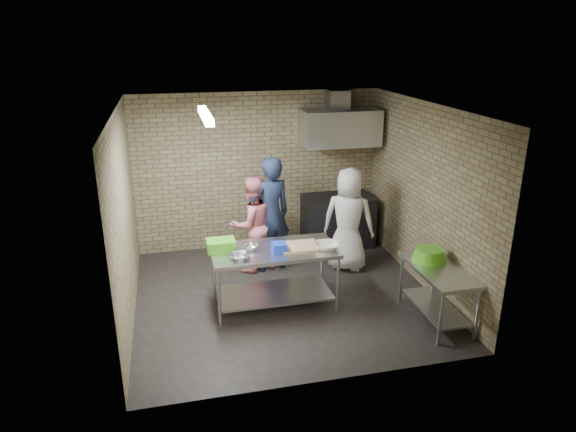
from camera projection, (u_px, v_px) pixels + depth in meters
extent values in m
plane|color=black|center=(284.00, 295.00, 7.49)|extent=(4.20, 4.20, 0.00)
plane|color=black|center=(284.00, 108.00, 6.58)|extent=(4.20, 4.20, 0.00)
cube|color=#93885B|center=(258.00, 171.00, 8.87)|extent=(4.20, 0.06, 2.70)
cube|color=#93885B|center=(328.00, 270.00, 5.20)|extent=(4.20, 0.06, 2.70)
cube|color=#93885B|center=(124.00, 220.00, 6.58)|extent=(0.06, 4.00, 2.70)
cube|color=#93885B|center=(425.00, 197.00, 7.49)|extent=(0.06, 4.00, 2.70)
cube|color=#B8BABF|center=(274.00, 277.00, 7.10)|extent=(1.70, 0.85, 0.85)
cube|color=silver|center=(437.00, 294.00, 6.75)|extent=(0.60, 1.20, 0.75)
cube|color=black|center=(338.00, 221.00, 9.14)|extent=(1.20, 0.70, 0.90)
cube|color=silver|center=(340.00, 128.00, 8.63)|extent=(1.30, 0.60, 0.60)
cube|color=#A5A8AD|center=(338.00, 99.00, 8.61)|extent=(0.35, 0.30, 0.30)
cube|color=#3F2B19|center=(352.00, 135.00, 8.93)|extent=(0.80, 0.20, 0.04)
cube|color=white|center=(206.00, 115.00, 6.38)|extent=(0.10, 1.25, 0.08)
cube|color=green|center=(221.00, 245.00, 6.89)|extent=(0.38, 0.28, 0.15)
cube|color=blue|center=(279.00, 247.00, 6.85)|extent=(0.19, 0.19, 0.12)
cube|color=tan|center=(299.00, 246.00, 7.01)|extent=(0.52, 0.40, 0.03)
imported|color=#BABDC2|center=(239.00, 256.00, 6.65)|extent=(0.30, 0.30, 0.06)
imported|color=silver|center=(251.00, 247.00, 6.92)|extent=(0.23, 0.23, 0.06)
imported|color=beige|center=(327.00, 246.00, 6.96)|extent=(0.36, 0.36, 0.08)
cylinder|color=#B22619|center=(339.00, 130.00, 8.84)|extent=(0.07, 0.07, 0.18)
cylinder|color=green|center=(361.00, 129.00, 8.93)|extent=(0.06, 0.06, 0.15)
imported|color=black|center=(270.00, 215.00, 8.04)|extent=(0.76, 0.59, 1.84)
imported|color=pink|center=(252.00, 225.00, 8.05)|extent=(0.89, 0.78, 1.54)
imported|color=white|center=(348.00, 219.00, 8.10)|extent=(0.97, 0.86, 1.66)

